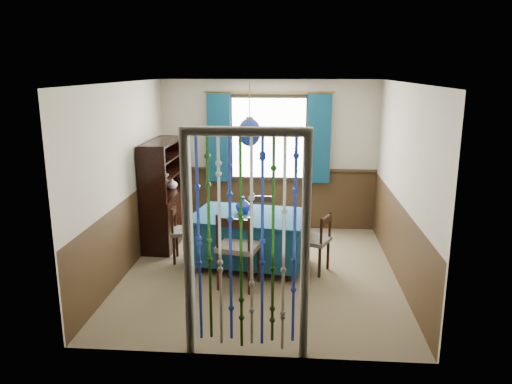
# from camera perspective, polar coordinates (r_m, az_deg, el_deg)

# --- Properties ---
(floor) EXTENTS (4.00, 4.00, 0.00)m
(floor) POSITION_cam_1_polar(r_m,az_deg,el_deg) (6.79, 0.52, -9.18)
(floor) COLOR brown
(floor) RESTS_ON ground
(ceiling) EXTENTS (4.00, 4.00, 0.00)m
(ceiling) POSITION_cam_1_polar(r_m,az_deg,el_deg) (6.25, 0.57, 12.40)
(ceiling) COLOR silver
(ceiling) RESTS_ON ground
(wall_back) EXTENTS (3.60, 0.00, 3.60)m
(wall_back) POSITION_cam_1_polar(r_m,az_deg,el_deg) (8.36, 1.47, 4.18)
(wall_back) COLOR #BEB49B
(wall_back) RESTS_ON ground
(wall_front) EXTENTS (3.60, 0.00, 3.60)m
(wall_front) POSITION_cam_1_polar(r_m,az_deg,el_deg) (4.48, -1.20, -4.51)
(wall_front) COLOR #BEB49B
(wall_front) RESTS_ON ground
(wall_left) EXTENTS (0.00, 4.00, 4.00)m
(wall_left) POSITION_cam_1_polar(r_m,az_deg,el_deg) (6.77, -14.85, 1.37)
(wall_left) COLOR #BEB49B
(wall_left) RESTS_ON ground
(wall_right) EXTENTS (0.00, 4.00, 4.00)m
(wall_right) POSITION_cam_1_polar(r_m,az_deg,el_deg) (6.54, 16.48, 0.83)
(wall_right) COLOR #BEB49B
(wall_right) RESTS_ON ground
(wainscot_back) EXTENTS (3.60, 0.00, 3.60)m
(wainscot_back) POSITION_cam_1_polar(r_m,az_deg,el_deg) (8.51, 1.44, -0.82)
(wainscot_back) COLOR #3B2816
(wainscot_back) RESTS_ON ground
(wainscot_front) EXTENTS (3.60, 0.00, 3.60)m
(wainscot_front) POSITION_cam_1_polar(r_m,az_deg,el_deg) (4.79, -1.14, -13.00)
(wainscot_front) COLOR #3B2816
(wainscot_front) RESTS_ON ground
(wainscot_left) EXTENTS (0.00, 4.00, 4.00)m
(wainscot_left) POSITION_cam_1_polar(r_m,az_deg,el_deg) (6.96, -14.35, -4.67)
(wainscot_left) COLOR #3B2816
(wainscot_left) RESTS_ON ground
(wainscot_right) EXTENTS (0.00, 4.00, 4.00)m
(wainscot_right) POSITION_cam_1_polar(r_m,az_deg,el_deg) (6.74, 15.92, -5.38)
(wainscot_right) COLOR #3B2816
(wainscot_right) RESTS_ON ground
(window) EXTENTS (1.32, 0.12, 1.42)m
(window) POSITION_cam_1_polar(r_m,az_deg,el_deg) (8.27, 1.47, 6.17)
(window) COLOR black
(window) RESTS_ON wall_back
(doorway) EXTENTS (1.16, 0.12, 2.18)m
(doorway) POSITION_cam_1_polar(r_m,az_deg,el_deg) (4.61, -1.11, -6.64)
(doorway) COLOR silver
(doorway) RESTS_ON ground
(dining_table) EXTENTS (1.69, 1.30, 0.74)m
(dining_table) POSITION_cam_1_polar(r_m,az_deg,el_deg) (6.87, -0.70, -5.08)
(dining_table) COLOR navy
(dining_table) RESTS_ON floor
(chair_near) EXTENTS (0.57, 0.56, 0.98)m
(chair_near) POSITION_cam_1_polar(r_m,az_deg,el_deg) (6.19, -2.06, -6.40)
(chair_near) COLOR black
(chair_near) RESTS_ON floor
(chair_far) EXTENTS (0.44, 0.42, 0.81)m
(chair_far) POSITION_cam_1_polar(r_m,az_deg,el_deg) (7.55, 0.70, -3.28)
(chair_far) COLOR black
(chair_far) RESTS_ON floor
(chair_left) EXTENTS (0.42, 0.44, 0.80)m
(chair_left) POSITION_cam_1_polar(r_m,az_deg,el_deg) (7.13, -8.27, -4.50)
(chair_left) COLOR black
(chair_left) RESTS_ON floor
(chair_right) EXTENTS (0.51, 0.52, 0.82)m
(chair_right) POSITION_cam_1_polar(r_m,az_deg,el_deg) (6.72, 6.83, -5.56)
(chair_right) COLOR black
(chair_right) RESTS_ON floor
(sideboard) EXTENTS (0.45, 1.24, 1.61)m
(sideboard) POSITION_cam_1_polar(r_m,az_deg,el_deg) (7.85, -10.42, -1.81)
(sideboard) COLOR black
(sideboard) RESTS_ON floor
(pendant_lamp) EXTENTS (0.30, 0.30, 0.82)m
(pendant_lamp) POSITION_cam_1_polar(r_m,az_deg,el_deg) (6.54, -0.74, 6.87)
(pendant_lamp) COLOR olive
(pendant_lamp) RESTS_ON ceiling
(vase_table) EXTENTS (0.21, 0.21, 0.20)m
(vase_table) POSITION_cam_1_polar(r_m,az_deg,el_deg) (6.84, -1.46, -1.55)
(vase_table) COLOR navy
(vase_table) RESTS_ON dining_table
(bowl_shelf) EXTENTS (0.28, 0.28, 0.06)m
(bowl_shelf) POSITION_cam_1_polar(r_m,az_deg,el_deg) (7.43, -10.72, 1.77)
(bowl_shelf) COLOR beige
(bowl_shelf) RESTS_ON sideboard
(vase_sideboard) EXTENTS (0.24, 0.24, 0.20)m
(vase_sideboard) POSITION_cam_1_polar(r_m,az_deg,el_deg) (8.03, -9.59, 1.07)
(vase_sideboard) COLOR beige
(vase_sideboard) RESTS_ON sideboard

